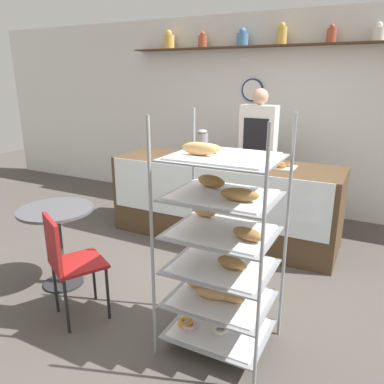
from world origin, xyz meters
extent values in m
plane|color=#4C4742|center=(0.00, 0.00, 0.00)|extent=(14.00, 14.00, 0.00)
cube|color=white|center=(0.00, 2.60, 1.35)|extent=(10.00, 0.06, 2.70)
cube|color=#4C331E|center=(0.00, 2.45, 2.25)|extent=(3.91, 0.24, 0.02)
cylinder|color=gold|center=(-1.41, 2.45, 2.36)|extent=(0.16, 0.16, 0.19)
sphere|color=gold|center=(-1.41, 2.45, 2.48)|extent=(0.09, 0.09, 0.09)
cylinder|color=#B24C33|center=(-0.86, 2.45, 2.34)|extent=(0.12, 0.12, 0.16)
sphere|color=#B24C33|center=(-0.86, 2.45, 2.44)|extent=(0.07, 0.07, 0.07)
cylinder|color=#4C7FB2|center=(-0.27, 2.45, 2.34)|extent=(0.16, 0.16, 0.16)
sphere|color=#4C7FB2|center=(-0.27, 2.45, 2.45)|extent=(0.09, 0.09, 0.09)
cylinder|color=gold|center=(0.26, 2.45, 2.37)|extent=(0.13, 0.13, 0.21)
sphere|color=gold|center=(0.26, 2.45, 2.50)|extent=(0.07, 0.07, 0.07)
cylinder|color=#B24C33|center=(0.87, 2.45, 2.34)|extent=(0.11, 0.11, 0.16)
sphere|color=#B24C33|center=(0.87, 2.45, 2.45)|extent=(0.06, 0.06, 0.06)
cylinder|color=silver|center=(1.38, 2.45, 2.33)|extent=(0.15, 0.15, 0.14)
sphere|color=silver|center=(1.38, 2.45, 2.43)|extent=(0.08, 0.08, 0.08)
cylinder|color=navy|center=(-0.13, 2.55, 1.69)|extent=(0.31, 0.03, 0.31)
cylinder|color=white|center=(-0.13, 2.54, 1.69)|extent=(0.27, 0.00, 0.27)
cube|color=#4C3823|center=(0.00, 1.25, 0.47)|extent=(2.64, 0.80, 0.94)
cube|color=silver|center=(0.00, 0.85, 0.64)|extent=(2.53, 0.01, 0.60)
cylinder|color=gray|center=(0.36, -0.82, 0.83)|extent=(0.02, 0.02, 1.66)
cylinder|color=gray|center=(1.08, -0.82, 0.83)|extent=(0.02, 0.02, 1.66)
cylinder|color=gray|center=(0.36, -0.23, 0.83)|extent=(0.02, 0.02, 1.66)
cylinder|color=gray|center=(1.08, -0.23, 0.83)|extent=(0.02, 0.02, 1.66)
cube|color=gray|center=(0.72, -0.53, 0.12)|extent=(0.69, 0.57, 0.01)
cube|color=white|center=(0.72, -0.53, 0.13)|extent=(0.61, 0.50, 0.01)
torus|color=#EAB2C1|center=(0.52, -0.63, 0.15)|extent=(0.11, 0.11, 0.03)
torus|color=gold|center=(0.48, -0.61, 0.16)|extent=(0.12, 0.12, 0.04)
torus|color=#EAB2C1|center=(0.54, -0.37, 0.16)|extent=(0.13, 0.13, 0.03)
torus|color=silver|center=(0.74, -0.57, 0.15)|extent=(0.11, 0.11, 0.03)
cube|color=gray|center=(0.72, -0.53, 0.37)|extent=(0.69, 0.57, 0.01)
cube|color=white|center=(0.72, -0.53, 0.39)|extent=(0.61, 0.50, 0.01)
ellipsoid|color=#B27F47|center=(0.79, -0.55, 0.43)|extent=(0.24, 0.07, 0.07)
ellipsoid|color=olive|center=(0.87, -0.40, 0.43)|extent=(0.16, 0.10, 0.08)
ellipsoid|color=tan|center=(0.53, -0.48, 0.43)|extent=(0.21, 0.13, 0.08)
ellipsoid|color=tan|center=(0.67, -0.58, 0.43)|extent=(0.24, 0.10, 0.08)
cube|color=gray|center=(0.72, -0.53, 0.63)|extent=(0.69, 0.57, 0.01)
cube|color=white|center=(0.72, -0.53, 0.64)|extent=(0.61, 0.50, 0.01)
ellipsoid|color=olive|center=(0.80, -0.55, 0.69)|extent=(0.20, 0.11, 0.09)
ellipsoid|color=#B27F47|center=(0.81, -0.54, 0.68)|extent=(0.22, 0.12, 0.08)
cube|color=gray|center=(0.72, -0.53, 0.88)|extent=(0.69, 0.57, 0.01)
cube|color=white|center=(0.72, -0.53, 0.89)|extent=(0.61, 0.50, 0.01)
ellipsoid|color=tan|center=(0.51, -0.35, 0.94)|extent=(0.19, 0.08, 0.09)
ellipsoid|color=olive|center=(0.92, -0.59, 0.94)|extent=(0.23, 0.15, 0.08)
cube|color=gray|center=(0.72, -0.53, 1.13)|extent=(0.69, 0.57, 0.01)
cube|color=white|center=(0.72, -0.53, 1.15)|extent=(0.61, 0.50, 0.01)
ellipsoid|color=olive|center=(0.86, -0.62, 1.19)|extent=(0.25, 0.12, 0.08)
ellipsoid|color=olive|center=(0.59, -0.42, 1.19)|extent=(0.23, 0.13, 0.08)
cube|color=gray|center=(0.72, -0.53, 1.39)|extent=(0.69, 0.57, 0.01)
cube|color=white|center=(0.72, -0.53, 1.40)|extent=(0.61, 0.50, 0.01)
ellipsoid|color=tan|center=(0.59, -0.50, 1.44)|extent=(0.19, 0.11, 0.06)
ellipsoid|color=tan|center=(0.58, -0.61, 1.45)|extent=(0.23, 0.08, 0.08)
cube|color=#282833|center=(0.21, 1.85, 0.49)|extent=(0.26, 0.19, 0.98)
cube|color=silver|center=(0.21, 1.85, 1.26)|extent=(0.44, 0.22, 0.56)
cube|color=black|center=(0.21, 1.73, 1.16)|extent=(0.31, 0.01, 0.47)
sphere|color=tan|center=(0.21, 1.85, 1.64)|extent=(0.19, 0.19, 0.19)
cylinder|color=#262628|center=(-0.92, -0.43, 0.01)|extent=(0.36, 0.36, 0.02)
cylinder|color=#333338|center=(-0.92, -0.43, 0.37)|extent=(0.06, 0.06, 0.71)
cylinder|color=#4C4C51|center=(-0.92, -0.43, 0.74)|extent=(0.66, 0.66, 0.02)
cylinder|color=black|center=(-0.19, -0.66, 0.23)|extent=(0.02, 0.02, 0.46)
cylinder|color=black|center=(-0.47, -0.50, 0.23)|extent=(0.02, 0.02, 0.46)
cylinder|color=black|center=(-0.35, -0.94, 0.23)|extent=(0.02, 0.02, 0.46)
cylinder|color=black|center=(-0.63, -0.78, 0.23)|extent=(0.02, 0.02, 0.46)
cube|color=maroon|center=(-0.41, -0.72, 0.47)|extent=(0.52, 0.52, 0.03)
cube|color=maroon|center=(-0.50, -0.87, 0.68)|extent=(0.33, 0.20, 0.40)
cylinder|color=gray|center=(-0.30, 1.29, 1.09)|extent=(0.14, 0.14, 0.30)
ellipsoid|color=gray|center=(-0.30, 1.29, 1.26)|extent=(0.12, 0.12, 0.06)
cube|color=white|center=(0.60, 1.27, 0.94)|extent=(0.42, 0.26, 0.01)
torus|color=brown|center=(0.66, 1.21, 0.97)|extent=(0.12, 0.12, 0.04)
torus|color=gold|center=(0.54, 1.25, 0.96)|extent=(0.11, 0.11, 0.03)
torus|color=gold|center=(0.63, 1.28, 0.97)|extent=(0.11, 0.11, 0.04)
torus|color=tan|center=(0.58, 1.19, 0.96)|extent=(0.12, 0.12, 0.03)
torus|color=brown|center=(0.70, 1.31, 0.96)|extent=(0.11, 0.11, 0.03)
camera|label=1|loc=(1.59, -2.66, 1.88)|focal=35.00mm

